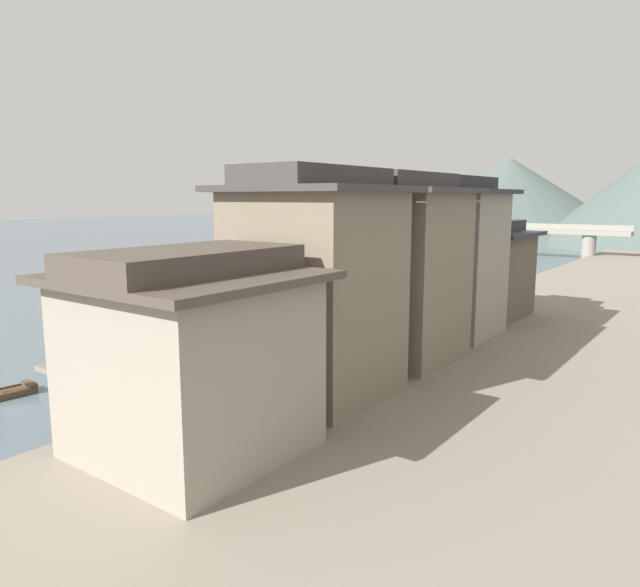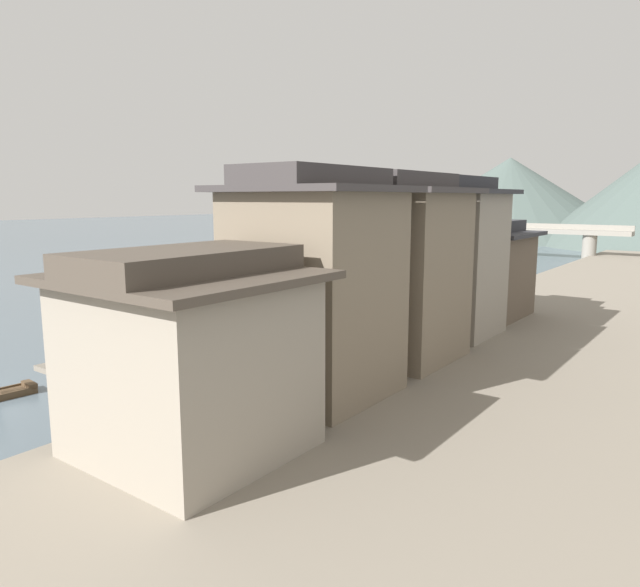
% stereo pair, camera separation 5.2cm
% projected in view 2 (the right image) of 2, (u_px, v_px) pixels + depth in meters
% --- Properties ---
extents(riverbank_right, '(18.00, 110.00, 0.74)m').
position_uv_depth(riverbank_right, '(583.00, 325.00, 36.90)').
color(riverbank_right, gray).
rests_on(riverbank_right, ground).
extents(boat_moored_nearest, '(5.09, 2.21, 0.76)m').
position_uv_depth(boat_moored_nearest, '(498.00, 270.00, 65.87)').
color(boat_moored_nearest, brown).
rests_on(boat_moored_nearest, ground).
extents(boat_moored_second, '(2.37, 3.49, 0.54)m').
position_uv_depth(boat_moored_second, '(277.00, 302.00, 46.25)').
color(boat_moored_second, '#423328').
rests_on(boat_moored_second, ground).
extents(boat_moored_third, '(1.64, 5.90, 0.80)m').
position_uv_depth(boat_moored_third, '(381.00, 322.00, 38.43)').
color(boat_moored_third, '#33281E').
rests_on(boat_moored_third, ground).
extents(boat_moored_far, '(1.50, 4.69, 0.39)m').
position_uv_depth(boat_moored_far, '(211.00, 386.00, 25.75)').
color(boat_moored_far, '#232326').
rests_on(boat_moored_far, ground).
extents(boat_midriver_drifting, '(2.09, 3.75, 0.36)m').
position_uv_depth(boat_midriver_drifting, '(237.00, 331.00, 36.22)').
color(boat_midriver_drifting, brown).
rests_on(boat_midriver_drifting, ground).
extents(boat_midriver_upstream, '(1.89, 5.11, 0.81)m').
position_uv_depth(boat_midriver_upstream, '(504.00, 283.00, 55.59)').
color(boat_midriver_upstream, brown).
rests_on(boat_midriver_upstream, ground).
extents(boat_upstream_distant, '(2.84, 4.46, 0.56)m').
position_uv_depth(boat_upstream_distant, '(228.00, 312.00, 41.97)').
color(boat_upstream_distant, '#232326').
rests_on(boat_upstream_distant, ground).
extents(house_waterfront_nearest, '(7.04, 6.58, 6.14)m').
position_uv_depth(house_waterfront_nearest, '(189.00, 354.00, 17.36)').
color(house_waterfront_nearest, gray).
rests_on(house_waterfront_nearest, riverbank_right).
extents(house_waterfront_second, '(6.57, 6.15, 8.74)m').
position_uv_depth(house_waterfront_second, '(314.00, 284.00, 22.45)').
color(house_waterfront_second, '#7F705B').
rests_on(house_waterfront_second, riverbank_right).
extents(house_waterfront_tall, '(6.56, 6.18, 8.74)m').
position_uv_depth(house_waterfront_tall, '(397.00, 268.00, 27.61)').
color(house_waterfront_tall, '#7F705B').
rests_on(house_waterfront_tall, riverbank_right).
extents(house_waterfront_narrow, '(6.28, 5.71, 8.74)m').
position_uv_depth(house_waterfront_narrow, '(450.00, 257.00, 32.67)').
color(house_waterfront_narrow, gray).
rests_on(house_waterfront_narrow, riverbank_right).
extents(house_waterfront_far, '(5.96, 6.67, 6.14)m').
position_uv_depth(house_waterfront_far, '(485.00, 270.00, 37.68)').
color(house_waterfront_far, brown).
rests_on(house_waterfront_far, riverbank_right).
extents(mooring_post_dock_near, '(0.20, 0.20, 0.91)m').
position_uv_depth(mooring_post_dock_near, '(196.00, 385.00, 22.49)').
color(mooring_post_dock_near, '#473828').
rests_on(mooring_post_dock_near, riverbank_right).
extents(mooring_post_dock_mid, '(0.20, 0.20, 0.80)m').
position_uv_depth(mooring_post_dock_mid, '(335.00, 340.00, 29.92)').
color(mooring_post_dock_mid, '#473828').
rests_on(mooring_post_dock_mid, riverbank_right).
extents(stone_bridge, '(25.47, 2.40, 4.75)m').
position_uv_depth(stone_bridge, '(532.00, 235.00, 81.99)').
color(stone_bridge, gray).
rests_on(stone_bridge, ground).
extents(hill_far_centre, '(53.35, 53.35, 16.78)m').
position_uv_depth(hill_far_centre, '(509.00, 197.00, 125.22)').
color(hill_far_centre, '#4C5B56').
rests_on(hill_far_centre, ground).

